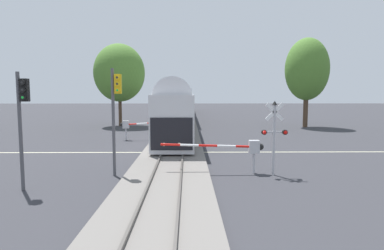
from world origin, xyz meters
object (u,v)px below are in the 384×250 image
(traffic_signal_near_left, at_px, (22,112))
(oak_behind_train, at_px, (119,73))
(traffic_signal_median, at_px, (116,105))
(commuter_train, at_px, (181,103))
(crossing_signal_mast, at_px, (274,130))
(maple_right_background, at_px, (307,69))
(crossing_gate_near, at_px, (243,148))
(crossing_gate_far, at_px, (132,125))

(traffic_signal_near_left, bearing_deg, oak_behind_train, 93.21)
(traffic_signal_median, bearing_deg, commuter_train, 85.59)
(traffic_signal_median, bearing_deg, crossing_signal_mast, 0.44)
(oak_behind_train, relative_size, maple_right_background, 0.95)
(commuter_train, xyz_separation_m, traffic_signal_near_left, (-6.22, -37.18, 0.81))
(oak_behind_train, bearing_deg, crossing_gate_near, -65.08)
(commuter_train, distance_m, crossing_gate_near, 34.42)
(traffic_signal_median, relative_size, oak_behind_train, 0.53)
(oak_behind_train, bearing_deg, traffic_signal_median, -78.83)
(commuter_train, relative_size, traffic_signal_median, 11.56)
(traffic_signal_median, bearing_deg, maple_right_background, 52.56)
(crossing_gate_far, distance_m, maple_right_background, 23.78)
(traffic_signal_near_left, bearing_deg, commuter_train, 80.50)
(crossing_gate_far, relative_size, maple_right_background, 0.49)
(traffic_signal_median, height_order, oak_behind_train, oak_behind_train)
(traffic_signal_near_left, bearing_deg, crossing_gate_near, 16.43)
(traffic_signal_median, xyz_separation_m, maple_right_background, (18.69, 24.42, 3.52))
(crossing_gate_near, xyz_separation_m, crossing_signal_mast, (1.55, -0.47, 1.01))
(crossing_gate_far, distance_m, oak_behind_train, 14.59)
(commuter_train, bearing_deg, crossing_gate_far, -100.72)
(traffic_signal_near_left, bearing_deg, crossing_signal_mast, 12.24)
(commuter_train, bearing_deg, traffic_signal_near_left, -99.50)
(crossing_signal_mast, distance_m, traffic_signal_median, 8.39)
(crossing_gate_far, bearing_deg, crossing_signal_mast, -53.47)
(crossing_gate_near, bearing_deg, commuter_train, 96.78)
(commuter_train, height_order, traffic_signal_median, traffic_signal_median)
(oak_behind_train, distance_m, maple_right_background, 23.91)
(crossing_signal_mast, distance_m, traffic_signal_near_left, 12.16)
(crossing_signal_mast, xyz_separation_m, crossing_gate_far, (-9.68, 13.07, -0.99))
(commuter_train, relative_size, maple_right_background, 5.79)
(crossing_signal_mast, xyz_separation_m, oak_behind_train, (-13.43, 26.05, 4.52))
(traffic_signal_near_left, distance_m, oak_behind_train, 28.86)
(crossing_gate_far, height_order, traffic_signal_near_left, traffic_signal_near_left)
(oak_behind_train, bearing_deg, traffic_signal_near_left, -86.79)
(crossing_gate_far, height_order, oak_behind_train, oak_behind_train)
(crossing_gate_near, bearing_deg, maple_right_background, 63.40)
(maple_right_background, bearing_deg, commuter_train, 147.36)
(traffic_signal_near_left, height_order, maple_right_background, maple_right_background)
(commuter_train, height_order, crossing_gate_near, commuter_train)
(crossing_gate_near, relative_size, oak_behind_train, 0.53)
(crossing_signal_mast, relative_size, maple_right_background, 0.35)
(commuter_train, bearing_deg, traffic_signal_median, -94.41)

